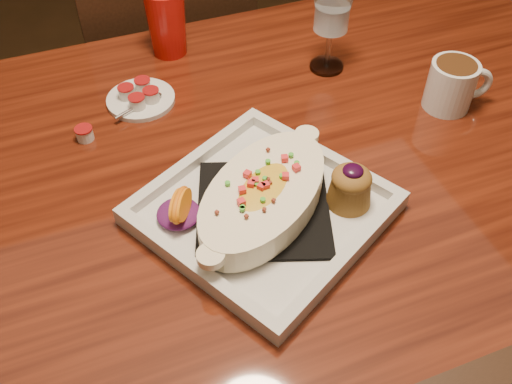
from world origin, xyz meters
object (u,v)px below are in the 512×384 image
object	(u,v)px
saucer	(140,98)
table	(253,197)
plate	(268,200)
goblet	(332,14)
chair_far	(170,73)
red_tumbler	(167,22)
coffee_mug	(453,84)

from	to	relation	value
saucer	table	bearing A→B (deg)	-56.59
table	saucer	bearing A→B (deg)	123.41
plate	goblet	xyz separation A→B (m)	(0.25, 0.31, 0.08)
goblet	saucer	distance (m)	0.38
chair_far	red_tumbler	size ratio (longest dim) A/B	7.01
coffee_mug	saucer	xyz separation A→B (m)	(-0.52, 0.21, -0.04)
plate	goblet	world-z (taller)	goblet
table	coffee_mug	world-z (taller)	coffee_mug
chair_far	coffee_mug	distance (m)	0.79
chair_far	plate	distance (m)	0.80
chair_far	table	bearing A→B (deg)	90.00
saucer	red_tumbler	world-z (taller)	red_tumbler
plate	goblet	bearing A→B (deg)	23.13
coffee_mug	goblet	xyz separation A→B (m)	(-0.15, 0.19, 0.07)
coffee_mug	red_tumbler	size ratio (longest dim) A/B	0.89
goblet	table	bearing A→B (deg)	-140.20
table	chair_far	xyz separation A→B (m)	(-0.00, 0.63, -0.15)
chair_far	saucer	world-z (taller)	chair_far
red_tumbler	saucer	bearing A→B (deg)	-123.58
coffee_mug	saucer	size ratio (longest dim) A/B	0.95
table	saucer	distance (m)	0.28
goblet	chair_far	bearing A→B (deg)	117.34
chair_far	red_tumbler	distance (m)	0.42
chair_far	coffee_mug	world-z (taller)	chair_far
table	plate	xyz separation A→B (m)	(-0.02, -0.13, 0.13)
red_tumbler	plate	bearing A→B (deg)	-87.44
saucer	red_tumbler	bearing A→B (deg)	56.42
plate	saucer	size ratio (longest dim) A/B	3.38
red_tumbler	chair_far	bearing A→B (deg)	80.67
plate	goblet	size ratio (longest dim) A/B	2.54
chair_far	plate	bearing A→B (deg)	88.21
table	saucer	world-z (taller)	saucer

